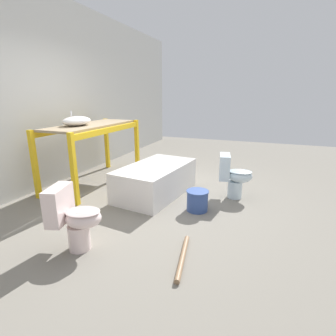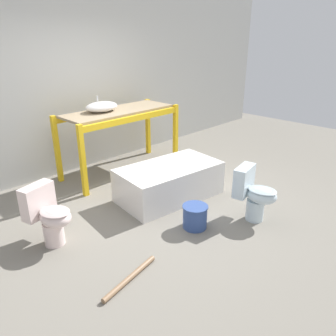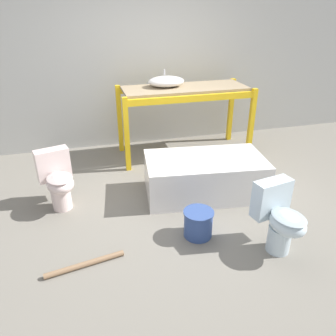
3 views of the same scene
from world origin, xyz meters
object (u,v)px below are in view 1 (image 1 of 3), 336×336
sink_basin (77,121)px  bathtub_main (156,178)px  toilet_near (233,175)px  toilet_far (74,217)px  bucket_white (197,200)px

sink_basin → bathtub_main: size_ratio=0.35×
sink_basin → bathtub_main: 1.61m
bathtub_main → sink_basin: bearing=102.7°
bathtub_main → toilet_near: (0.30, -1.18, 0.08)m
toilet_near → toilet_far: bearing=136.0°
sink_basin → toilet_far: size_ratio=0.79×
bathtub_main → bucket_white: size_ratio=4.92×
sink_basin → bathtub_main: (0.13, -1.35, -0.86)m
toilet_far → toilet_near: bearing=-48.8°
sink_basin → bucket_white: sink_basin is taller
toilet_near → bucket_white: size_ratio=2.19×
bathtub_main → toilet_near: toilet_near is taller
bucket_white → toilet_far: bearing=145.8°
toilet_far → bucket_white: 1.67m
sink_basin → bathtub_main: bearing=-84.3°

